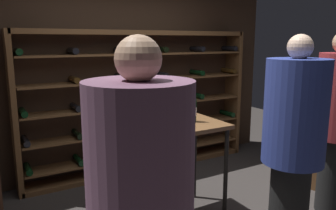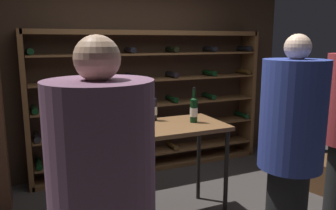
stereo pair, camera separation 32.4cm
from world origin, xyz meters
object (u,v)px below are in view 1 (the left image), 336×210
(wine_crate, at_px, (315,169))
(person_bystander_dark_jacket, at_px, (294,137))
(wine_bottle_green_slim, at_px, (152,108))
(wine_rack, at_px, (141,102))
(wine_glass_stemmed_right, at_px, (139,120))
(wine_bottle_amber_reserve, at_px, (193,109))
(tasting_table, at_px, (162,137))

(wine_crate, bearing_deg, person_bystander_dark_jacket, -151.53)
(wine_crate, height_order, wine_bottle_green_slim, wine_bottle_green_slim)
(wine_rack, distance_m, wine_glass_stemmed_right, 1.61)
(wine_bottle_amber_reserve, relative_size, wine_glass_stemmed_right, 2.35)
(wine_crate, distance_m, wine_bottle_green_slim, 2.35)
(tasting_table, distance_m, person_bystander_dark_jacket, 1.19)
(wine_rack, relative_size, wine_glass_stemmed_right, 21.99)
(wine_rack, height_order, wine_bottle_amber_reserve, wine_rack)
(wine_bottle_amber_reserve, height_order, wine_bottle_green_slim, same)
(wine_rack, xyz_separation_m, wine_crate, (1.71, -1.54, -0.78))
(wine_crate, distance_m, wine_bottle_amber_reserve, 2.02)
(wine_rack, relative_size, tasting_table, 2.63)
(wine_glass_stemmed_right, bearing_deg, wine_crate, -2.42)
(person_bystander_dark_jacket, relative_size, wine_glass_stemmed_right, 12.33)
(tasting_table, height_order, wine_bottle_amber_reserve, wine_bottle_amber_reserve)
(wine_crate, bearing_deg, wine_bottle_amber_reserve, 174.69)
(tasting_table, relative_size, wine_bottle_amber_reserve, 3.56)
(wine_bottle_amber_reserve, xyz_separation_m, wine_glass_stemmed_right, (-0.62, -0.06, -0.02))
(wine_rack, height_order, wine_glass_stemmed_right, wine_rack)
(tasting_table, xyz_separation_m, wine_glass_stemmed_right, (-0.27, -0.07, 0.22))
(wine_crate, bearing_deg, tasting_table, 175.53)
(wine_rack, xyz_separation_m, person_bystander_dark_jacket, (0.29, -2.31, 0.05))
(wine_rack, distance_m, wine_bottle_amber_reserve, 1.39)
(wine_bottle_amber_reserve, bearing_deg, wine_glass_stemmed_right, -174.17)
(tasting_table, distance_m, wine_bottle_green_slim, 0.34)
(person_bystander_dark_jacket, height_order, wine_bottle_green_slim, person_bystander_dark_jacket)
(wine_bottle_amber_reserve, distance_m, wine_bottle_green_slim, 0.41)
(wine_rack, xyz_separation_m, wine_bottle_green_slim, (-0.42, -1.13, 0.16))
(tasting_table, bearing_deg, person_bystander_dark_jacket, -52.14)
(tasting_table, xyz_separation_m, wine_crate, (2.14, -0.17, -0.70))
(wine_rack, distance_m, tasting_table, 1.44)
(wine_rack, bearing_deg, person_bystander_dark_jacket, -82.73)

